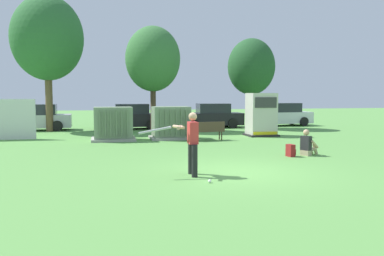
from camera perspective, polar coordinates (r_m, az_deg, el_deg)
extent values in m
plane|color=#5B9947|center=(11.87, 6.25, -6.13)|extent=(96.00, 96.00, 0.00)
cube|color=#9E9B93|center=(20.20, -10.93, -1.53)|extent=(2.10, 1.70, 0.12)
cube|color=gray|center=(20.13, -10.96, 0.76)|extent=(1.80, 1.40, 1.50)
cube|color=#63755B|center=(19.36, -12.78, 0.58)|extent=(0.06, 0.12, 1.27)
cube|color=#63755B|center=(19.36, -12.03, 0.59)|extent=(0.06, 0.12, 1.27)
cube|color=#63755B|center=(19.37, -11.27, 0.60)|extent=(0.06, 0.12, 1.27)
cube|color=#63755B|center=(19.37, -10.52, 0.62)|extent=(0.06, 0.12, 1.27)
cube|color=#63755B|center=(19.38, -9.77, 0.63)|extent=(0.06, 0.12, 1.27)
cube|color=#63755B|center=(19.40, -9.02, 0.64)|extent=(0.06, 0.12, 1.27)
cube|color=#9E9B93|center=(20.52, -2.96, -1.36)|extent=(2.10, 1.70, 0.12)
cube|color=gray|center=(20.45, -2.97, 0.90)|extent=(1.80, 1.40, 1.50)
cube|color=#63755B|center=(19.60, -4.44, 0.73)|extent=(0.06, 0.12, 1.27)
cube|color=#63755B|center=(19.64, -3.70, 0.74)|extent=(0.06, 0.12, 1.27)
cube|color=#63755B|center=(19.68, -2.97, 0.75)|extent=(0.06, 0.12, 1.27)
cube|color=#63755B|center=(19.73, -2.24, 0.76)|extent=(0.06, 0.12, 1.27)
cube|color=#63755B|center=(19.77, -1.51, 0.78)|extent=(0.06, 0.12, 1.27)
cube|color=#63755B|center=(19.82, -0.79, 0.79)|extent=(0.06, 0.12, 1.27)
cube|color=#262626|center=(22.28, 9.60, -0.96)|extent=(1.60, 1.40, 0.10)
cube|color=beige|center=(22.20, 9.64, 1.99)|extent=(1.40, 1.20, 2.20)
cube|color=#383838|center=(21.60, 10.29, 3.52)|extent=(1.19, 0.04, 0.55)
cube|color=yellow|center=(21.69, 10.23, -0.72)|extent=(1.33, 0.04, 0.16)
cube|color=#4C3828|center=(19.74, 1.98, -0.46)|extent=(1.84, 0.63, 0.05)
cube|color=#4C3828|center=(19.55, 2.18, 0.21)|extent=(1.79, 0.27, 0.44)
cylinder|color=#4C3828|center=(19.62, -0.25, -1.18)|extent=(0.06, 0.06, 0.42)
cylinder|color=#4C3828|center=(20.18, 3.84, -1.03)|extent=(0.06, 0.06, 0.42)
cylinder|color=#4C3828|center=(19.36, 0.03, -1.26)|extent=(0.06, 0.06, 0.42)
cylinder|color=#4C3828|center=(19.93, 4.17, -1.10)|extent=(0.06, 0.06, 0.42)
cylinder|color=black|center=(11.00, 0.37, -4.63)|extent=(0.16, 0.16, 0.88)
cylinder|color=black|center=(11.47, -0.15, -4.25)|extent=(0.16, 0.16, 0.88)
cube|color=red|center=(11.14, 0.11, -0.68)|extent=(0.24, 0.40, 0.60)
sphere|color=tan|center=(11.11, 0.11, 1.61)|extent=(0.23, 0.23, 0.23)
cylinder|color=tan|center=(10.97, -1.71, 0.07)|extent=(0.27, 0.54, 0.09)
cylinder|color=tan|center=(11.14, -1.88, 0.15)|extent=(0.26, 0.54, 0.09)
cylinder|color=#B2B2B7|center=(10.96, -5.29, -0.34)|extent=(0.85, 0.07, 0.21)
sphere|color=#B2B2B7|center=(11.01, -3.10, 0.09)|extent=(0.08, 0.08, 0.08)
sphere|color=white|center=(10.38, 2.49, -7.43)|extent=(0.09, 0.09, 0.09)
cube|color=tan|center=(15.47, 15.61, -3.36)|extent=(0.37, 0.41, 0.20)
cube|color=#262628|center=(15.43, 15.64, -2.04)|extent=(0.37, 0.42, 0.52)
sphere|color=tan|center=(15.39, 15.68, -0.60)|extent=(0.22, 0.22, 0.22)
cylinder|color=tan|center=(15.70, 15.76, -2.81)|extent=(0.46, 0.33, 0.13)
cylinder|color=tan|center=(15.89, 16.20, -2.72)|extent=(0.32, 0.25, 0.46)
cylinder|color=tan|center=(15.59, 16.38, -2.88)|extent=(0.46, 0.33, 0.13)
cylinder|color=tan|center=(15.78, 16.82, -2.78)|extent=(0.32, 0.25, 0.46)
cylinder|color=tan|center=(15.74, 15.37, -2.06)|extent=(0.40, 0.27, 0.32)
cylinder|color=tan|center=(15.50, 16.80, -2.20)|extent=(0.40, 0.27, 0.32)
cube|color=maroon|center=(15.08, 13.59, -3.07)|extent=(0.25, 0.35, 0.44)
cube|color=maroon|center=(15.17, 13.98, -3.28)|extent=(0.10, 0.23, 0.22)
cylinder|color=brown|center=(26.06, -19.33, 3.33)|extent=(0.42, 0.42, 3.44)
ellipsoid|color=#2D6633|center=(26.27, -19.57, 11.76)|extent=(4.23, 4.23, 5.03)
cylinder|color=#4C3828|center=(25.14, -5.44, 2.70)|extent=(0.33, 0.33, 2.70)
ellipsoid|color=#387038|center=(25.22, -5.49, 9.60)|extent=(3.33, 3.33, 3.95)
cylinder|color=#4C3828|center=(26.94, 8.22, 2.57)|extent=(0.31, 0.31, 2.48)
ellipsoid|color=#235128|center=(26.99, 8.29, 8.48)|extent=(3.06, 3.06, 3.63)
cube|color=#B2B2B7|center=(27.05, -20.93, 0.91)|extent=(4.25, 1.82, 0.80)
cube|color=#262B33|center=(27.00, -20.66, 2.44)|extent=(2.15, 1.62, 0.64)
cylinder|color=black|center=(26.41, -23.93, 0.17)|extent=(0.65, 0.24, 0.64)
cylinder|color=black|center=(28.08, -23.36, 0.43)|extent=(0.65, 0.24, 0.64)
cylinder|color=black|center=(26.10, -18.29, 0.28)|extent=(0.65, 0.24, 0.64)
cylinder|color=black|center=(27.79, -18.05, 0.54)|extent=(0.65, 0.24, 0.64)
cube|color=black|center=(26.68, -8.71, 1.12)|extent=(4.21, 1.72, 0.80)
cube|color=#262B33|center=(26.65, -8.41, 2.67)|extent=(2.11, 1.57, 0.64)
cylinder|color=black|center=(25.80, -11.47, 0.38)|extent=(0.64, 0.22, 0.64)
cylinder|color=black|center=(27.49, -11.53, 0.64)|extent=(0.64, 0.22, 0.64)
cylinder|color=black|center=(25.96, -5.72, 0.48)|extent=(0.64, 0.22, 0.64)
cylinder|color=black|center=(27.65, -6.12, 0.73)|extent=(0.64, 0.22, 0.64)
cube|color=black|center=(27.64, 2.65, 1.29)|extent=(4.27, 1.87, 0.80)
cube|color=#262B33|center=(27.64, 2.96, 2.78)|extent=(2.16, 1.64, 0.64)
cylinder|color=black|center=(26.56, 0.32, 0.59)|extent=(0.65, 0.25, 0.64)
cylinder|color=black|center=(28.23, -0.31, 0.84)|extent=(0.65, 0.25, 0.64)
cylinder|color=black|center=(27.16, 5.73, 0.66)|extent=(0.65, 0.25, 0.64)
cylinder|color=black|center=(28.79, 4.80, 0.90)|extent=(0.65, 0.25, 0.64)
cube|color=silver|center=(29.89, 12.39, 1.44)|extent=(4.30, 1.95, 0.80)
cube|color=#262B33|center=(29.93, 12.66, 2.82)|extent=(2.19, 1.69, 0.64)
cylinder|color=black|center=(28.55, 10.89, 0.80)|extent=(0.65, 0.26, 0.64)
cylinder|color=black|center=(30.07, 9.42, 1.01)|extent=(0.65, 0.26, 0.64)
cylinder|color=black|center=(29.82, 15.36, 0.88)|extent=(0.65, 0.26, 0.64)
cylinder|color=black|center=(31.28, 13.74, 1.08)|extent=(0.65, 0.26, 0.64)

